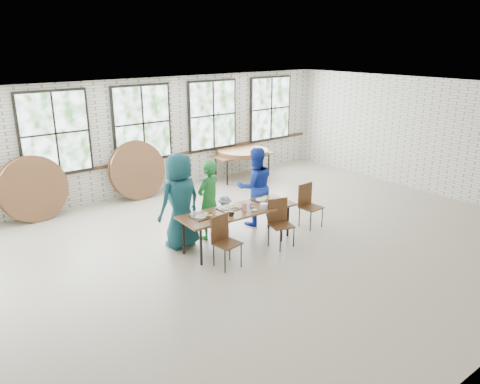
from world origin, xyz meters
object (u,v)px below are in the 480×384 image
at_px(chair_near_left, 223,237).
at_px(storage_table, 243,156).
at_px(chair_near_right, 279,219).
at_px(dining_table, 238,212).

height_order(chair_near_left, storage_table, chair_near_left).
bearing_deg(chair_near_right, dining_table, 157.55).
distance_m(dining_table, chair_near_right, 0.83).
height_order(dining_table, chair_near_left, chair_near_left).
relative_size(dining_table, chair_near_right, 2.57).
bearing_deg(storage_table, chair_near_right, -115.62).
bearing_deg(chair_near_left, dining_table, 27.60).
distance_m(chair_near_left, storage_table, 5.64).
bearing_deg(dining_table, chair_near_left, -141.13).
distance_m(chair_near_right, storage_table, 4.79).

